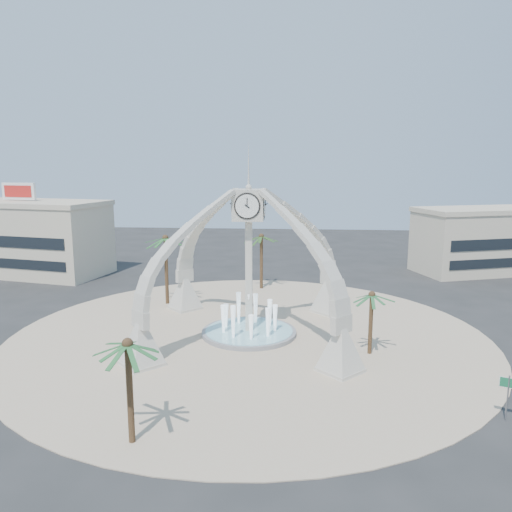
# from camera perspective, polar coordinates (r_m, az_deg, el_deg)

# --- Properties ---
(ground) EXTENTS (140.00, 140.00, 0.00)m
(ground) POSITION_cam_1_polar(r_m,az_deg,el_deg) (42.87, -0.80, -9.01)
(ground) COLOR #282828
(ground) RESTS_ON ground
(plaza) EXTENTS (40.00, 40.00, 0.06)m
(plaza) POSITION_cam_1_polar(r_m,az_deg,el_deg) (42.86, -0.80, -8.98)
(plaza) COLOR #BCA98C
(plaza) RESTS_ON ground
(clock_tower) EXTENTS (17.94, 17.94, 16.30)m
(clock_tower) POSITION_cam_1_polar(r_m,az_deg,el_deg) (41.16, -0.82, -0.47)
(clock_tower) COLOR #BEB5A9
(clock_tower) RESTS_ON ground
(fountain) EXTENTS (8.00, 8.00, 3.62)m
(fountain) POSITION_cam_1_polar(r_m,az_deg,el_deg) (42.77, -0.80, -8.65)
(fountain) COLOR gray
(fountain) RESTS_ON ground
(building_nw) EXTENTS (23.75, 13.73, 11.90)m
(building_nw) POSITION_cam_1_polar(r_m,az_deg,el_deg) (72.44, -25.09, 1.99)
(building_nw) COLOR beige
(building_nw) RESTS_ON ground
(building_ne) EXTENTS (21.87, 14.17, 8.60)m
(building_ne) POSITION_cam_1_polar(r_m,az_deg,el_deg) (73.73, 25.37, 1.70)
(building_ne) COLOR beige
(building_ne) RESTS_ON ground
(palm_east) EXTENTS (4.35, 4.35, 5.31)m
(palm_east) POSITION_cam_1_polar(r_m,az_deg,el_deg) (38.38, 13.11, -4.42)
(palm_east) COLOR brown
(palm_east) RESTS_ON ground
(palm_west) EXTENTS (4.91, 4.91, 7.67)m
(palm_west) POSITION_cam_1_polar(r_m,az_deg,el_deg) (51.32, -10.32, 1.91)
(palm_west) COLOR brown
(palm_west) RESTS_ON ground
(palm_north) EXTENTS (4.15, 4.15, 6.89)m
(palm_north) POSITION_cam_1_polar(r_m,az_deg,el_deg) (56.95, 0.62, 2.18)
(palm_north) COLOR brown
(palm_north) RESTS_ON ground
(palm_south) EXTENTS (4.55, 4.55, 6.12)m
(palm_south) POSITION_cam_1_polar(r_m,az_deg,el_deg) (26.25, -14.47, -9.84)
(palm_south) COLOR brown
(palm_south) RESTS_ON ground
(street_sign) EXTENTS (0.93, 0.40, 2.70)m
(street_sign) POSITION_cam_1_polar(r_m,az_deg,el_deg) (32.19, 26.89, -13.35)
(street_sign) COLOR slate
(street_sign) RESTS_ON ground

